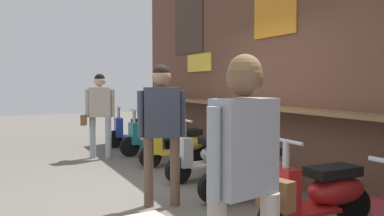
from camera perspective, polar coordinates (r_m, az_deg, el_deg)
ground_plane at (r=5.44m, az=-4.70°, el=-12.48°), size 30.58×30.58×0.00m
market_stall_facade at (r=6.26m, az=12.86°, el=6.91°), size 10.92×0.61×3.76m
scooter_blue at (r=9.59m, az=-7.56°, el=-3.13°), size 0.50×1.40×0.97m
scooter_teal at (r=8.51m, az=-5.16°, el=-3.96°), size 0.47×1.40×0.97m
scooter_yellow at (r=7.36m, az=-1.72°, el=-5.14°), size 0.46×1.40×0.97m
scooter_silver at (r=6.29m, az=2.74°, el=-6.64°), size 0.50×1.40×0.97m
scooter_cream at (r=5.34m, az=8.55°, el=-8.52°), size 0.46×1.40×0.97m
scooter_red at (r=4.37m, az=18.19°, el=-11.39°), size 0.46×1.40×0.97m
shopper_with_handbag at (r=8.16m, az=-13.04°, el=0.15°), size 0.36×0.67×1.69m
shopper_browsing at (r=2.48m, az=7.67°, el=-7.65°), size 0.37×0.66×1.68m
shopper_passing at (r=4.87m, az=-4.34°, el=-1.52°), size 0.31×0.57×1.73m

